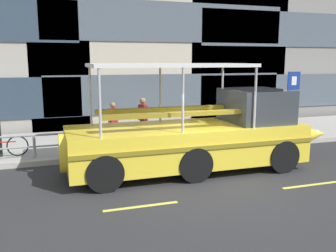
# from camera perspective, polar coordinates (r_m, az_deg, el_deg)

# --- Properties ---
(ground_plane) EXTENTS (120.00, 120.00, 0.00)m
(ground_plane) POSITION_cam_1_polar(r_m,az_deg,el_deg) (10.57, 7.02, -8.45)
(ground_plane) COLOR #2B2B2D
(sidewalk) EXTENTS (32.00, 4.80, 0.18)m
(sidewalk) POSITION_cam_1_polar(r_m,az_deg,el_deg) (15.62, -1.70, -1.90)
(sidewalk) COLOR #A8A59E
(sidewalk) RESTS_ON ground_plane
(curb_edge) EXTENTS (32.00, 0.18, 0.18)m
(curb_edge) POSITION_cam_1_polar(r_m,az_deg,el_deg) (13.31, 1.34, -4.05)
(curb_edge) COLOR #B2ADA3
(curb_edge) RESTS_ON ground_plane
(lane_centreline) EXTENTS (25.80, 0.12, 0.01)m
(lane_centreline) POSITION_cam_1_polar(r_m,az_deg,el_deg) (9.56, 10.12, -10.57)
(lane_centreline) COLOR #DBD64C
(lane_centreline) RESTS_ON ground_plane
(curb_guardrail) EXTENTS (11.75, 0.09, 0.80)m
(curb_guardrail) POSITION_cam_1_polar(r_m,az_deg,el_deg) (13.20, -3.16, -1.35)
(curb_guardrail) COLOR gray
(curb_guardrail) RESTS_ON sidewalk
(parking_sign) EXTENTS (0.60, 0.12, 2.73)m
(parking_sign) POSITION_cam_1_polar(r_m,az_deg,el_deg) (16.36, 18.97, 4.99)
(parking_sign) COLOR #4C4F54
(parking_sign) RESTS_ON sidewalk
(leaned_bicycle) EXTENTS (1.74, 0.46, 0.96)m
(leaned_bicycle) POSITION_cam_1_polar(r_m,az_deg,el_deg) (13.35, -24.76, -2.91)
(leaned_bicycle) COLOR black
(leaned_bicycle) RESTS_ON sidewalk
(duck_tour_boat) EXTENTS (9.01, 2.48, 3.29)m
(duck_tour_boat) POSITION_cam_1_polar(r_m,az_deg,el_deg) (11.37, 5.46, -1.51)
(duck_tour_boat) COLOR yellow
(duck_tour_boat) RESTS_ON ground_plane
(pedestrian_near_bow) EXTENTS (0.25, 0.43, 1.56)m
(pedestrian_near_bow) POSITION_cam_1_polar(r_m,az_deg,el_deg) (15.47, 11.52, 1.67)
(pedestrian_near_bow) COLOR #1E2338
(pedestrian_near_bow) RESTS_ON sidewalk
(pedestrian_mid_left) EXTENTS (0.33, 0.45, 1.76)m
(pedestrian_mid_left) POSITION_cam_1_polar(r_m,az_deg,el_deg) (14.34, -3.96, 1.67)
(pedestrian_mid_left) COLOR black
(pedestrian_mid_left) RESTS_ON sidewalk
(pedestrian_mid_right) EXTENTS (0.41, 0.29, 1.60)m
(pedestrian_mid_right) POSITION_cam_1_polar(r_m,az_deg,el_deg) (14.37, -8.60, 1.20)
(pedestrian_mid_right) COLOR black
(pedestrian_mid_right) RESTS_ON sidewalk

